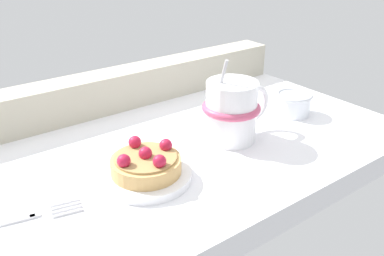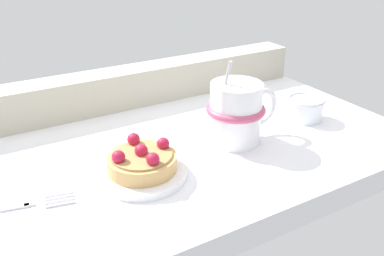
{
  "view_description": "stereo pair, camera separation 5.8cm",
  "coord_description": "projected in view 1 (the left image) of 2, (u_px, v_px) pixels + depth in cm",
  "views": [
    {
      "loc": [
        -28.28,
        -46.64,
        29.7
      ],
      "look_at": [
        2.71,
        -5.05,
        4.67
      ],
      "focal_mm": 38.88,
      "sensor_mm": 36.0,
      "label": 1
    },
    {
      "loc": [
        -23.48,
        -49.81,
        29.7
      ],
      "look_at": [
        2.71,
        -5.05,
        4.67
      ],
      "focal_mm": 38.88,
      "sensor_mm": 36.0,
      "label": 2
    }
  ],
  "objects": [
    {
      "name": "window_rail_back",
      "position": [
        101.0,
        93.0,
        0.74
      ],
      "size": [
        75.82,
        5.84,
        6.69
      ],
      "primitive_type": "cube",
      "color": "#B2AD99",
      "rests_on": "ground_plane"
    },
    {
      "name": "dessert_fork",
      "position": [
        8.0,
        221.0,
        0.46
      ],
      "size": [
        16.68,
        5.06,
        0.6
      ],
      "color": "silver",
      "rests_on": "ground_plane"
    },
    {
      "name": "dessert_plate",
      "position": [
        147.0,
        176.0,
        0.54
      ],
      "size": [
        11.82,
        11.82,
        1.12
      ],
      "color": "white",
      "rests_on": "ground_plane"
    },
    {
      "name": "sugar_bowl",
      "position": [
        293.0,
        103.0,
        0.73
      ],
      "size": [
        6.37,
        6.37,
        3.88
      ],
      "color": "silver",
      "rests_on": "ground_plane"
    },
    {
      "name": "raspberry_tart",
      "position": [
        146.0,
        163.0,
        0.53
      ],
      "size": [
        9.12,
        9.12,
        3.76
      ],
      "color": "tan",
      "rests_on": "dessert_plate"
    },
    {
      "name": "coffee_mug",
      "position": [
        232.0,
        110.0,
        0.63
      ],
      "size": [
        12.33,
        8.94,
        12.99
      ],
      "color": "white",
      "rests_on": "ground_plane"
    },
    {
      "name": "ground_plane",
      "position": [
        158.0,
        160.0,
        0.63
      ],
      "size": [
        77.36,
        42.39,
        3.81
      ],
      "primitive_type": "cube",
      "color": "white"
    }
  ]
}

